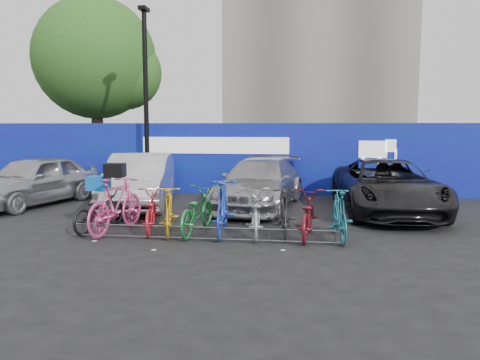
% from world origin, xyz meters
% --- Properties ---
extents(ground, '(100.00, 100.00, 0.00)m').
position_xyz_m(ground, '(0.00, 0.00, 0.00)').
color(ground, black).
rests_on(ground, ground).
extents(hoarding, '(22.00, 0.18, 2.40)m').
position_xyz_m(hoarding, '(0.01, 6.00, 1.20)').
color(hoarding, navy).
rests_on(hoarding, ground).
extents(tree, '(5.40, 5.20, 7.80)m').
position_xyz_m(tree, '(-6.77, 10.06, 5.07)').
color(tree, '#382314').
rests_on(tree, ground).
extents(lamppost, '(0.25, 0.50, 6.11)m').
position_xyz_m(lamppost, '(-3.20, 5.40, 3.27)').
color(lamppost, black).
rests_on(lamppost, ground).
extents(bike_rack, '(5.60, 0.03, 0.30)m').
position_xyz_m(bike_rack, '(-0.00, -0.60, 0.16)').
color(bike_rack, '#595B60').
rests_on(bike_rack, ground).
extents(car_0, '(2.71, 4.57, 1.46)m').
position_xyz_m(car_0, '(-5.84, 3.01, 0.73)').
color(car_0, '#A7A7AB').
rests_on(car_0, ground).
extents(car_1, '(2.46, 4.84, 1.52)m').
position_xyz_m(car_1, '(-2.66, 3.11, 0.76)').
color(car_1, silver).
rests_on(car_1, ground).
extents(car_2, '(2.60, 4.96, 1.37)m').
position_xyz_m(car_2, '(0.74, 3.46, 0.69)').
color(car_2, '#9B9A9F').
rests_on(car_2, ground).
extents(car_3, '(2.60, 5.22, 1.42)m').
position_xyz_m(car_3, '(4.16, 3.03, 0.71)').
color(car_3, black).
rests_on(car_3, ground).
extents(bike_0, '(0.99, 1.81, 0.90)m').
position_xyz_m(bike_0, '(-2.51, 0.05, 0.45)').
color(bike_0, black).
rests_on(bike_0, ground).
extents(bike_1, '(0.97, 2.09, 1.21)m').
position_xyz_m(bike_1, '(-2.06, -0.09, 0.61)').
color(bike_1, '#E2478C').
rests_on(bike_1, ground).
extents(bike_2, '(0.98, 1.81, 0.90)m').
position_xyz_m(bike_2, '(-1.36, 0.09, 0.45)').
color(bike_2, red).
rests_on(bike_2, ground).
extents(bike_3, '(0.85, 1.74, 1.01)m').
position_xyz_m(bike_3, '(-0.88, -0.11, 0.50)').
color(bike_3, gold).
rests_on(bike_3, ground).
extents(bike_4, '(0.89, 1.96, 0.99)m').
position_xyz_m(bike_4, '(-0.30, 0.04, 0.50)').
color(bike_4, '#1A7733').
rests_on(bike_4, ground).
extents(bike_5, '(0.68, 1.99, 1.18)m').
position_xyz_m(bike_5, '(0.27, -0.00, 0.59)').
color(bike_5, '#203DB4').
rests_on(bike_5, ground).
extents(bike_6, '(0.83, 1.89, 0.96)m').
position_xyz_m(bike_6, '(0.96, 0.03, 0.48)').
color(bike_6, '#9A9CA2').
rests_on(bike_6, ground).
extents(bike_7, '(0.59, 1.69, 1.00)m').
position_xyz_m(bike_7, '(1.57, 0.09, 0.50)').
color(bike_7, '#252527').
rests_on(bike_7, ground).
extents(bike_8, '(0.79, 1.87, 0.96)m').
position_xyz_m(bike_8, '(2.04, -0.02, 0.48)').
color(bike_8, maroon).
rests_on(bike_8, ground).
extents(bike_9, '(0.62, 1.75, 1.03)m').
position_xyz_m(bike_9, '(2.69, -0.11, 0.52)').
color(bike_9, '#1A6476').
rests_on(bike_9, ground).
extents(cargo_crate, '(0.48, 0.40, 0.31)m').
position_xyz_m(cargo_crate, '(-2.51, 0.05, 1.06)').
color(cargo_crate, blue).
rests_on(cargo_crate, bike_0).
extents(cargo_topcase, '(0.43, 0.40, 0.30)m').
position_xyz_m(cargo_topcase, '(-2.06, -0.09, 1.36)').
color(cargo_topcase, black).
rests_on(cargo_topcase, bike_1).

